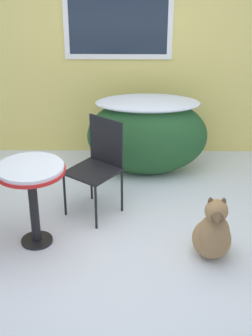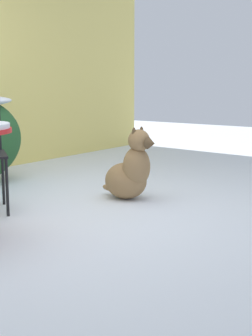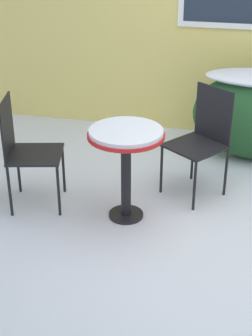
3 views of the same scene
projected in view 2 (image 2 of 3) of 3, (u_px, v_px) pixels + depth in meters
name	position (u px, v px, depth m)	size (l,w,h in m)	color
ground_plane	(70.00, 216.00, 4.07)	(16.00, 16.00, 0.00)	silver
dog	(130.00, 172.00, 4.60)	(0.37, 0.60, 0.66)	#937047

